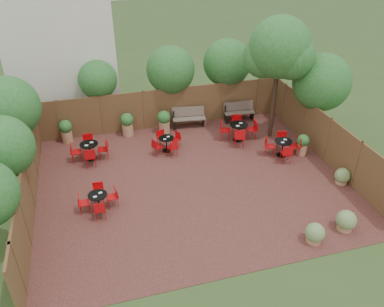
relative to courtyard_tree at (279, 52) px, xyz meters
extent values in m
plane|color=#354F23|center=(-4.66, -2.64, -4.14)|extent=(80.00, 80.00, 0.00)
cube|color=#391A17|center=(-4.66, -2.64, -4.13)|extent=(12.00, 10.00, 0.02)
cube|color=brown|center=(-4.66, 2.36, -3.14)|extent=(12.00, 0.08, 2.00)
cube|color=brown|center=(-10.66, -2.64, -3.14)|extent=(0.08, 10.00, 2.00)
cube|color=brown|center=(1.34, -2.64, -3.14)|extent=(0.08, 10.00, 2.00)
cube|color=beige|center=(-9.16, 5.36, -0.14)|extent=(5.00, 4.00, 8.00)
sphere|color=#1F5C1E|center=(-11.26, 0.36, -1.39)|extent=(2.47, 2.47, 2.47)
sphere|color=#1F5C1E|center=(-11.16, -2.64, -1.49)|extent=(2.14, 2.14, 2.14)
sphere|color=#1F5C1E|center=(-7.66, 3.06, -1.59)|extent=(1.82, 1.82, 1.82)
sphere|color=#1F5C1E|center=(-4.16, 2.96, -1.43)|extent=(2.36, 2.36, 2.36)
sphere|color=#1F5C1E|center=(-1.16, 3.16, -1.41)|extent=(2.43, 2.43, 2.43)
sphere|color=#1F5C1E|center=(1.94, -0.64, -1.36)|extent=(2.59, 2.59, 2.59)
cylinder|color=black|center=(0.01, 0.01, -1.86)|extent=(0.25, 0.25, 4.52)
sphere|color=#1F5C1E|center=(0.01, 0.01, 0.18)|extent=(2.69, 2.69, 2.69)
sphere|color=#1F5C1E|center=(-0.49, 0.41, -0.32)|extent=(1.89, 1.89, 1.89)
sphere|color=#1F5C1E|center=(0.41, -0.39, -0.14)|extent=(1.97, 1.97, 1.97)
cube|color=brown|center=(-3.52, 1.91, -3.65)|extent=(1.68, 0.70, 0.05)
cube|color=brown|center=(-3.52, 2.13, -3.36)|extent=(1.63, 0.34, 0.49)
cube|color=black|center=(-4.26, 1.91, -3.90)|extent=(0.13, 0.49, 0.43)
cube|color=black|center=(-2.79, 1.91, -3.90)|extent=(0.13, 0.49, 0.43)
cube|color=brown|center=(-0.83, 1.91, -3.67)|extent=(1.60, 0.60, 0.05)
cube|color=brown|center=(-0.83, 2.12, -3.39)|extent=(1.56, 0.25, 0.47)
cube|color=black|center=(-1.54, 1.91, -3.91)|extent=(0.10, 0.47, 0.42)
cube|color=black|center=(-0.13, 1.91, -3.91)|extent=(0.10, 0.47, 0.42)
cylinder|color=black|center=(-8.47, 0.16, -4.10)|extent=(0.45, 0.45, 0.03)
cylinder|color=black|center=(-8.47, 0.16, -3.73)|extent=(0.05, 0.05, 0.72)
cylinder|color=black|center=(-8.47, 0.16, -3.36)|extent=(0.78, 0.78, 0.03)
cube|color=white|center=(-8.35, 0.24, -3.34)|extent=(0.15, 0.12, 0.02)
cube|color=white|center=(-8.57, 0.04, -3.34)|extent=(0.15, 0.12, 0.02)
cylinder|color=black|center=(-8.37, -3.43, -4.10)|extent=(0.40, 0.40, 0.03)
cylinder|color=black|center=(-8.37, -3.43, -3.78)|extent=(0.05, 0.05, 0.64)
cylinder|color=black|center=(-8.37, -3.43, -3.45)|extent=(0.69, 0.69, 0.03)
cube|color=white|center=(-8.26, -3.36, -3.43)|extent=(0.13, 0.10, 0.01)
cube|color=white|center=(-8.46, -3.54, -3.43)|extent=(0.13, 0.10, 0.01)
cylinder|color=black|center=(-5.12, -0.06, -4.10)|extent=(0.40, 0.40, 0.03)
cylinder|color=black|center=(-5.12, -0.06, -3.78)|extent=(0.05, 0.05, 0.63)
cylinder|color=black|center=(-5.12, -0.06, -3.46)|extent=(0.68, 0.68, 0.03)
cube|color=white|center=(-5.01, 0.02, -3.44)|extent=(0.15, 0.12, 0.01)
cube|color=white|center=(-5.21, -0.16, -3.44)|extent=(0.15, 0.12, 0.01)
cylinder|color=black|center=(-0.29, -1.85, -4.10)|extent=(0.44, 0.44, 0.03)
cylinder|color=black|center=(-0.29, -1.85, -3.75)|extent=(0.05, 0.05, 0.70)
cylinder|color=black|center=(-0.29, -1.85, -3.38)|extent=(0.76, 0.76, 0.03)
cube|color=white|center=(-0.17, -1.77, -3.36)|extent=(0.16, 0.13, 0.02)
cube|color=white|center=(-0.39, -1.97, -3.36)|extent=(0.16, 0.13, 0.02)
cylinder|color=black|center=(-1.65, -0.01, -4.10)|extent=(0.49, 0.49, 0.03)
cylinder|color=black|center=(-1.65, -0.01, -3.70)|extent=(0.06, 0.06, 0.78)
cylinder|color=black|center=(-1.65, -0.01, -3.30)|extent=(0.85, 0.85, 0.03)
cube|color=white|center=(-1.51, 0.08, -3.28)|extent=(0.18, 0.14, 0.02)
cube|color=white|center=(-1.76, -0.14, -3.28)|extent=(0.18, 0.14, 0.02)
cylinder|color=#A57652|center=(-6.59, 1.91, -3.82)|extent=(0.52, 0.52, 0.60)
sphere|color=#1F5C1E|center=(-6.59, 1.91, -3.29)|extent=(0.62, 0.62, 0.62)
cylinder|color=#A57652|center=(-4.84, 1.69, -3.82)|extent=(0.52, 0.52, 0.60)
sphere|color=#1F5C1E|center=(-4.84, 1.69, -3.28)|extent=(0.63, 0.63, 0.63)
cylinder|color=#A57652|center=(-9.42, 2.02, -3.83)|extent=(0.50, 0.50, 0.58)
sphere|color=#1F5C1E|center=(-9.42, 2.02, -3.31)|extent=(0.60, 0.60, 0.60)
cylinder|color=#A57652|center=(0.60, -1.97, -3.86)|extent=(0.44, 0.44, 0.51)
sphere|color=#1F5C1E|center=(0.60, -1.97, -3.41)|extent=(0.53, 0.53, 0.53)
cylinder|color=#A57652|center=(-0.42, -6.74, -4.00)|extent=(0.50, 0.50, 0.23)
sphere|color=#618042|center=(-0.42, -6.74, -3.72)|extent=(0.68, 0.68, 0.68)
cylinder|color=#A57652|center=(-1.75, -6.98, -4.01)|extent=(0.47, 0.47, 0.21)
sphere|color=#618042|center=(-1.75, -6.98, -3.74)|extent=(0.64, 0.64, 0.64)
cylinder|color=#A57652|center=(1.04, -4.38, -4.01)|extent=(0.45, 0.45, 0.20)
sphere|color=#618042|center=(1.04, -4.38, -3.76)|extent=(0.61, 0.61, 0.61)
camera|label=1|loc=(-8.12, -14.94, 5.03)|focal=36.48mm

